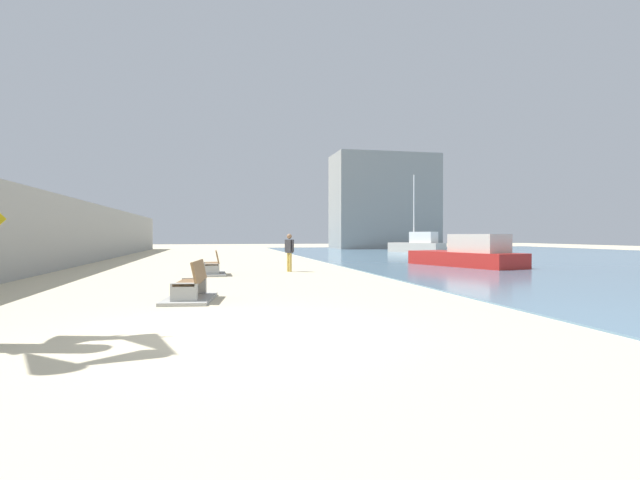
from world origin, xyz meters
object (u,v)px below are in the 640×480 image
object	(u,v)px
person_walking	(289,250)
boat_far_left	(468,255)
bench_near	(191,291)
bench_far	(212,269)
boat_outer	(418,245)

from	to	relation	value
person_walking	boat_far_left	size ratio (longest dim) A/B	0.25
bench_near	bench_far	bearing A→B (deg)	86.33
boat_outer	boat_far_left	world-z (taller)	boat_outer
boat_outer	boat_far_left	size ratio (longest dim) A/B	1.07
bench_far	bench_near	bearing A→B (deg)	-93.67
bench_far	boat_outer	xyz separation A→B (m)	(18.00, 20.84, 0.51)
boat_far_left	bench_near	bearing A→B (deg)	-142.80
bench_far	person_walking	bearing A→B (deg)	17.85
bench_far	boat_far_left	world-z (taller)	boat_far_left
bench_near	person_walking	size ratio (longest dim) A/B	1.34
bench_near	person_walking	distance (m)	9.53
bench_near	boat_outer	distance (m)	33.98
bench_far	boat_far_left	size ratio (longest dim) A/B	0.32
person_walking	boat_far_left	world-z (taller)	person_walking
boat_outer	boat_far_left	bearing A→B (deg)	-106.44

